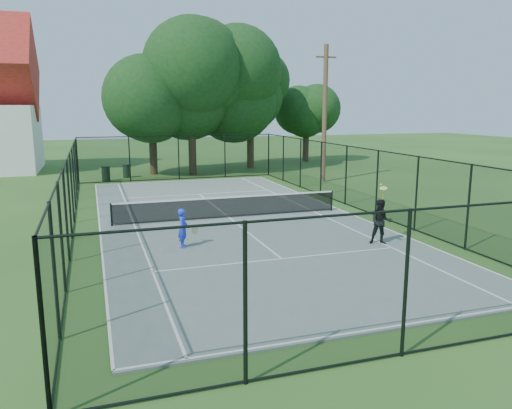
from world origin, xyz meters
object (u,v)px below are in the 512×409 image
object	(u,v)px
tennis_net	(229,206)
trash_bin_left	(106,174)
trash_bin_right	(127,171)
utility_pole	(325,114)
player_black	(381,222)
player_blue	(183,228)

from	to	relation	value
tennis_net	trash_bin_left	distance (m)	14.46
trash_bin_left	trash_bin_right	xyz separation A→B (m)	(1.45, 1.42, -0.04)
trash_bin_right	trash_bin_left	bearing A→B (deg)	-135.68
tennis_net	trash_bin_left	bearing A→B (deg)	109.33
tennis_net	utility_pole	size ratio (longest dim) A/B	1.15
player_black	tennis_net	bearing A→B (deg)	124.52
tennis_net	trash_bin_right	xyz separation A→B (m)	(-3.33, 15.06, -0.11)
tennis_net	utility_pole	bearing A→B (deg)	45.29
trash_bin_right	player_black	distance (m)	22.13
utility_pole	trash_bin_left	bearing A→B (deg)	161.27
trash_bin_right	utility_pole	world-z (taller)	utility_pole
utility_pole	player_blue	bearing A→B (deg)	-131.85
trash_bin_left	trash_bin_right	distance (m)	2.03
utility_pole	player_blue	xyz separation A→B (m)	(-11.67, -13.03, -3.71)
trash_bin_left	player_blue	distance (m)	17.79
tennis_net	player_black	xyz separation A→B (m)	(4.00, -5.82, 0.29)
trash_bin_left	player_black	size ratio (longest dim) A/B	0.49
trash_bin_left	tennis_net	bearing A→B (deg)	-70.67
tennis_net	player_blue	size ratio (longest dim) A/B	7.37
utility_pole	player_black	world-z (taller)	utility_pole
tennis_net	player_blue	xyz separation A→B (m)	(-2.76, -4.03, 0.16)
player_blue	player_black	xyz separation A→B (m)	(6.76, -1.79, 0.12)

